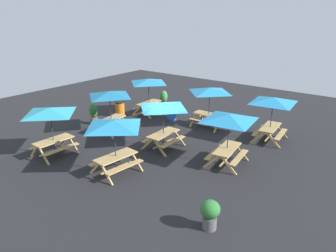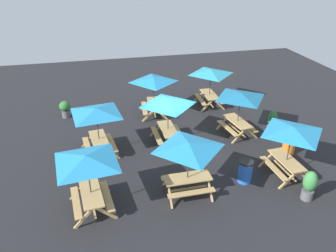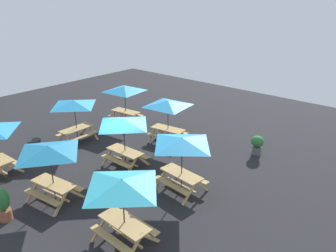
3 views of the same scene
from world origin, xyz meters
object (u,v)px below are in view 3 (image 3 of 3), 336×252
at_px(picnic_table_5, 49,154).
at_px(picnic_table_0, 124,126).
at_px(trash_bin_blue, 36,149).
at_px(picnic_table_1, 122,188).
at_px(picnic_table_2, 168,106).
at_px(picnic_table_7, 125,92).
at_px(picnic_table_4, 182,145).
at_px(potted_plant_1, 3,204).
at_px(potted_plant_2, 257,144).
at_px(picnic_table_6, 74,106).

bearing_deg(picnic_table_5, picnic_table_0, -98.07).
xyz_separation_m(picnic_table_5, trash_bin_blue, (3.78, -1.31, -1.49)).
bearing_deg(picnic_table_5, picnic_table_1, 174.59).
relative_size(picnic_table_2, picnic_table_5, 1.20).
distance_m(picnic_table_2, picnic_table_5, 6.94).
height_order(picnic_table_5, trash_bin_blue, picnic_table_5).
xyz_separation_m(picnic_table_7, trash_bin_blue, (-0.28, 6.07, -1.49)).
height_order(picnic_table_0, picnic_table_5, same).
relative_size(picnic_table_4, potted_plant_1, 1.88).
bearing_deg(picnic_table_0, potted_plant_1, 86.12).
bearing_deg(picnic_table_1, trash_bin_blue, -7.11).
bearing_deg(potted_plant_1, trash_bin_blue, -41.36).
bearing_deg(picnic_table_2, potted_plant_1, 82.28).
xyz_separation_m(picnic_table_0, trash_bin_blue, (3.77, 2.33, -1.49)).
xyz_separation_m(picnic_table_5, potted_plant_1, (0.28, 1.78, -1.35)).
height_order(picnic_table_0, trash_bin_blue, picnic_table_0).
relative_size(picnic_table_0, picnic_table_2, 0.83).
relative_size(picnic_table_0, picnic_table_4, 1.00).
bearing_deg(picnic_table_5, picnic_table_4, -139.15).
height_order(picnic_table_5, potted_plant_1, picnic_table_5).
distance_m(picnic_table_2, potted_plant_1, 8.82).
bearing_deg(picnic_table_0, picnic_table_4, -179.74).
bearing_deg(trash_bin_blue, picnic_table_7, -87.37).
bearing_deg(potted_plant_2, picnic_table_0, 51.08).
height_order(picnic_table_4, potted_plant_1, picnic_table_4).
relative_size(picnic_table_4, trash_bin_blue, 2.38).
xyz_separation_m(picnic_table_4, picnic_table_5, (3.21, 3.71, 0.00)).
height_order(picnic_table_6, potted_plant_2, picnic_table_6).
xyz_separation_m(picnic_table_5, picnic_table_6, (3.99, -3.80, 0.00)).
relative_size(picnic_table_2, trash_bin_blue, 2.86).
distance_m(picnic_table_6, potted_plant_2, 9.49).
relative_size(picnic_table_1, picnic_table_2, 0.83).
relative_size(picnic_table_1, trash_bin_blue, 2.38).
xyz_separation_m(picnic_table_1, picnic_table_4, (0.53, -3.53, 0.00)).
height_order(picnic_table_0, picnic_table_2, same).
relative_size(picnic_table_2, picnic_table_4, 1.20).
distance_m(picnic_table_4, potted_plant_2, 5.20).
xyz_separation_m(picnic_table_1, trash_bin_blue, (7.52, -1.12, -1.49)).
relative_size(picnic_table_4, picnic_table_5, 1.00).
height_order(trash_bin_blue, potted_plant_2, trash_bin_blue).
bearing_deg(picnic_table_4, potted_plant_1, 63.16).
bearing_deg(picnic_table_7, picnic_table_1, 130.85).
distance_m(picnic_table_0, picnic_table_4, 3.23).
xyz_separation_m(picnic_table_6, potted_plant_2, (-8.03, -4.85, -1.43)).
bearing_deg(potted_plant_1, picnic_table_1, -153.90).
bearing_deg(picnic_table_7, trash_bin_blue, 86.15).
distance_m(picnic_table_0, potted_plant_2, 6.60).
height_order(picnic_table_2, picnic_table_5, same).
xyz_separation_m(picnic_table_4, picnic_table_7, (7.28, -3.67, 0.00)).
relative_size(picnic_table_5, trash_bin_blue, 2.38).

